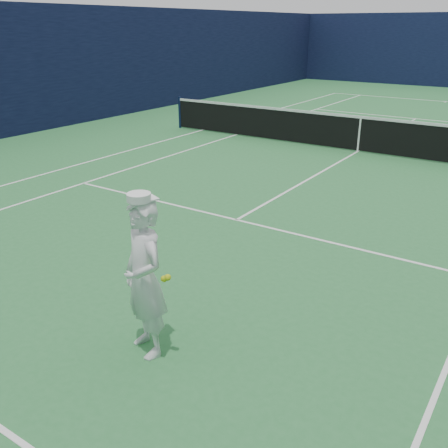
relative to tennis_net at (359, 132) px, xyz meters
name	(u,v)px	position (x,y,z in m)	size (l,w,h in m)	color
ground	(357,152)	(0.00, 0.00, -0.55)	(80.00, 80.00, 0.00)	#2B723A
court_markings	(357,152)	(0.00, 0.00, -0.55)	(11.03, 23.83, 0.01)	white
windscreen_fence	(365,79)	(0.00, 0.00, 1.45)	(20.12, 36.12, 4.00)	#0E1434
tennis_net	(359,132)	(0.00, 0.00, 0.00)	(12.88, 0.09, 1.07)	#141E4C
tennis_player	(144,278)	(1.30, -10.26, 0.33)	(0.76, 0.71, 1.82)	white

